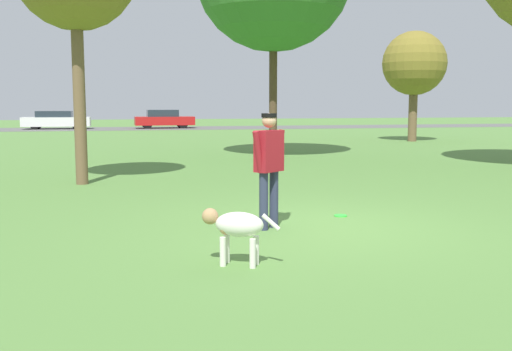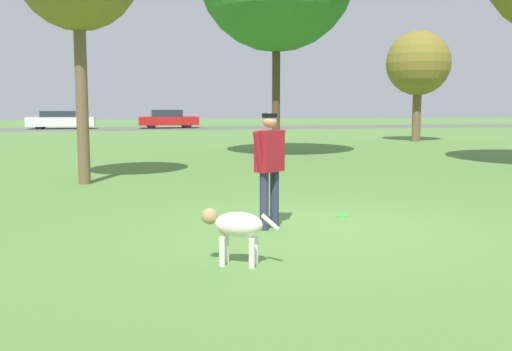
% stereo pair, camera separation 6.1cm
% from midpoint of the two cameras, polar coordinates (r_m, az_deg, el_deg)
% --- Properties ---
extents(ground_plane, '(120.00, 120.00, 0.00)m').
position_cam_midpoint_polar(ground_plane, '(8.86, 5.57, -4.95)').
color(ground_plane, '#56843D').
extents(far_road_strip, '(120.00, 6.00, 0.01)m').
position_cam_midpoint_polar(far_road_strip, '(43.72, -9.09, 4.46)').
color(far_road_strip, '#5B5B59').
rests_on(far_road_strip, ground_plane).
extents(person, '(0.61, 0.52, 1.68)m').
position_cam_midpoint_polar(person, '(8.60, 1.04, 1.44)').
color(person, '#2D334C').
rests_on(person, ground_plane).
extents(dog, '(0.86, 0.52, 0.64)m').
position_cam_midpoint_polar(dog, '(6.73, -2.22, -4.88)').
color(dog, silver).
rests_on(dog, ground_plane).
extents(frisbee, '(0.21, 0.21, 0.02)m').
position_cam_midpoint_polar(frisbee, '(9.78, 7.89, -3.81)').
color(frisbee, '#33D838').
rests_on(frisbee, ground_plane).
extents(tree_far_right, '(3.00, 3.00, 5.18)m').
position_cam_midpoint_polar(tree_far_right, '(29.52, 14.79, 10.23)').
color(tree_far_right, brown).
rests_on(tree_far_right, ground_plane).
extents(parked_car_white, '(4.60, 1.76, 1.26)m').
position_cam_midpoint_polar(parked_car_white, '(44.22, -18.54, 5.02)').
color(parked_car_white, white).
rests_on(parked_car_white, ground_plane).
extents(parked_car_red, '(4.26, 1.83, 1.33)m').
position_cam_midpoint_polar(parked_car_red, '(43.81, -8.80, 5.33)').
color(parked_car_red, red).
rests_on(parked_car_red, ground_plane).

